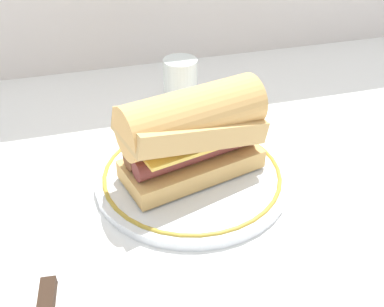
{
  "coord_description": "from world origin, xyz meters",
  "views": [
    {
      "loc": [
        -0.15,
        -0.46,
        0.39
      ],
      "look_at": [
        -0.01,
        0.01,
        0.04
      ],
      "focal_mm": 42.2,
      "sensor_mm": 36.0,
      "label": 1
    }
  ],
  "objects_px": {
    "drinking_glass": "(181,87)",
    "butter_knife": "(50,277)",
    "sausage_sandwich": "(192,132)",
    "plate": "(192,176)"
  },
  "relations": [
    {
      "from": "drinking_glass",
      "to": "butter_knife",
      "type": "distance_m",
      "value": 0.41
    },
    {
      "from": "sausage_sandwich",
      "to": "butter_knife",
      "type": "distance_m",
      "value": 0.24
    },
    {
      "from": "drinking_glass",
      "to": "plate",
      "type": "bearing_deg",
      "value": -100.38
    },
    {
      "from": "plate",
      "to": "drinking_glass",
      "type": "height_order",
      "value": "drinking_glass"
    },
    {
      "from": "sausage_sandwich",
      "to": "drinking_glass",
      "type": "distance_m",
      "value": 0.21
    },
    {
      "from": "butter_knife",
      "to": "drinking_glass",
      "type": "bearing_deg",
      "value": 55.09
    },
    {
      "from": "drinking_glass",
      "to": "butter_knife",
      "type": "xyz_separation_m",
      "value": [
        -0.23,
        -0.33,
        -0.03
      ]
    },
    {
      "from": "drinking_glass",
      "to": "butter_knife",
      "type": "relative_size",
      "value": 0.59
    },
    {
      "from": "plate",
      "to": "drinking_glass",
      "type": "xyz_separation_m",
      "value": [
        0.04,
        0.21,
        0.03
      ]
    },
    {
      "from": "sausage_sandwich",
      "to": "plate",
      "type": "bearing_deg",
      "value": -47.81
    }
  ]
}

